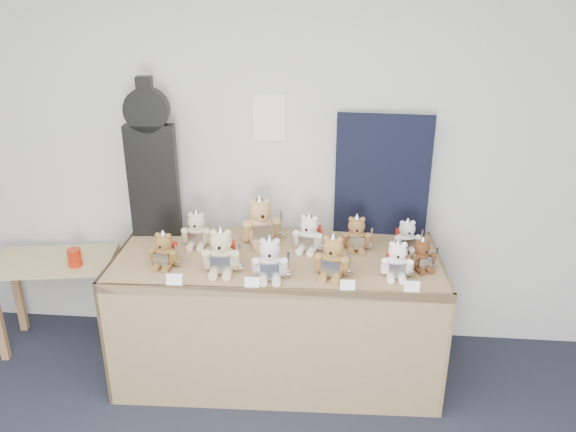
# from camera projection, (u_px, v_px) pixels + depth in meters

# --- Properties ---
(room_shell) EXTENTS (6.00, 6.00, 6.00)m
(room_shell) POSITION_uv_depth(u_px,v_px,m) (269.00, 118.00, 3.63)
(room_shell) COLOR silver
(room_shell) RESTS_ON floor
(display_table) EXTENTS (2.04, 0.90, 0.84)m
(display_table) POSITION_uv_depth(u_px,v_px,m) (276.00, 288.00, 3.45)
(display_table) COLOR #8B6847
(display_table) RESTS_ON floor
(side_table) EXTENTS (0.86, 0.57, 0.66)m
(side_table) POSITION_uv_depth(u_px,v_px,m) (56.00, 275.00, 3.86)
(side_table) COLOR tan
(side_table) RESTS_ON floor
(guitar_case) EXTENTS (0.32, 0.13, 1.04)m
(guitar_case) POSITION_uv_depth(u_px,v_px,m) (152.00, 161.00, 3.58)
(guitar_case) COLOR black
(guitar_case) RESTS_ON display_table
(navy_board) EXTENTS (0.61, 0.06, 0.81)m
(navy_board) POSITION_uv_depth(u_px,v_px,m) (382.00, 176.00, 3.62)
(navy_board) COLOR black
(navy_board) RESTS_ON display_table
(red_cup) EXTENTS (0.09, 0.09, 0.12)m
(red_cup) POSITION_uv_depth(u_px,v_px,m) (75.00, 258.00, 3.69)
(red_cup) COLOR #B1220B
(red_cup) RESTS_ON side_table
(teddy_front_far_left) EXTENTS (0.20, 0.17, 0.24)m
(teddy_front_far_left) POSITION_uv_depth(u_px,v_px,m) (164.00, 251.00, 3.29)
(teddy_front_far_left) COLOR brown
(teddy_front_far_left) RESTS_ON display_table
(teddy_front_left) EXTENTS (0.25, 0.21, 0.30)m
(teddy_front_left) POSITION_uv_depth(u_px,v_px,m) (221.00, 253.00, 3.22)
(teddy_front_left) COLOR #C8BA8D
(teddy_front_left) RESTS_ON display_table
(teddy_front_centre) EXTENTS (0.23, 0.19, 0.28)m
(teddy_front_centre) POSITION_uv_depth(u_px,v_px,m) (270.00, 260.00, 3.15)
(teddy_front_centre) COLOR silver
(teddy_front_centre) RESTS_ON display_table
(teddy_front_right) EXTENTS (0.23, 0.20, 0.28)m
(teddy_front_right) POSITION_uv_depth(u_px,v_px,m) (333.00, 258.00, 3.18)
(teddy_front_right) COLOR olive
(teddy_front_right) RESTS_ON display_table
(teddy_front_far_right) EXTENTS (0.20, 0.17, 0.25)m
(teddy_front_far_right) POSITION_uv_depth(u_px,v_px,m) (397.00, 261.00, 3.17)
(teddy_front_far_right) COLOR white
(teddy_front_far_right) RESTS_ON display_table
(teddy_front_end) EXTENTS (0.18, 0.17, 0.22)m
(teddy_front_end) POSITION_uv_depth(u_px,v_px,m) (422.00, 256.00, 3.26)
(teddy_front_end) COLOR #57321E
(teddy_front_end) RESTS_ON display_table
(teddy_back_left) EXTENTS (0.21, 0.17, 0.26)m
(teddy_back_left) POSITION_uv_depth(u_px,v_px,m) (197.00, 231.00, 3.56)
(teddy_back_left) COLOR #C7B891
(teddy_back_left) RESTS_ON display_table
(teddy_back_centre_left) EXTENTS (0.29, 0.27, 0.34)m
(teddy_back_centre_left) POSITION_uv_depth(u_px,v_px,m) (260.00, 223.00, 3.59)
(teddy_back_centre_left) COLOR tan
(teddy_back_centre_left) RESTS_ON display_table
(teddy_back_centre_right) EXTENTS (0.22, 0.20, 0.27)m
(teddy_back_centre_right) POSITION_uv_depth(u_px,v_px,m) (309.00, 234.00, 3.50)
(teddy_back_centre_right) COLOR silver
(teddy_back_centre_right) RESTS_ON display_table
(teddy_back_right) EXTENTS (0.21, 0.17, 0.25)m
(teddy_back_right) POSITION_uv_depth(u_px,v_px,m) (356.00, 235.00, 3.50)
(teddy_back_right) COLOR brown
(teddy_back_right) RESTS_ON display_table
(teddy_back_end) EXTENTS (0.19, 0.17, 0.23)m
(teddy_back_end) POSITION_uv_depth(u_px,v_px,m) (407.00, 237.00, 3.49)
(teddy_back_end) COLOR silver
(teddy_back_end) RESTS_ON display_table
(entry_card_a) EXTENTS (0.09, 0.02, 0.06)m
(entry_card_a) POSITION_uv_depth(u_px,v_px,m) (174.00, 280.00, 3.10)
(entry_card_a) COLOR white
(entry_card_a) RESTS_ON display_table
(entry_card_b) EXTENTS (0.08, 0.02, 0.06)m
(entry_card_b) POSITION_uv_depth(u_px,v_px,m) (252.00, 282.00, 3.08)
(entry_card_b) COLOR white
(entry_card_b) RESTS_ON display_table
(entry_card_c) EXTENTS (0.08, 0.02, 0.06)m
(entry_card_c) POSITION_uv_depth(u_px,v_px,m) (348.00, 285.00, 3.05)
(entry_card_c) COLOR white
(entry_card_c) RESTS_ON display_table
(entry_card_d) EXTENTS (0.09, 0.02, 0.06)m
(entry_card_d) POSITION_uv_depth(u_px,v_px,m) (412.00, 287.00, 3.03)
(entry_card_d) COLOR white
(entry_card_d) RESTS_ON display_table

